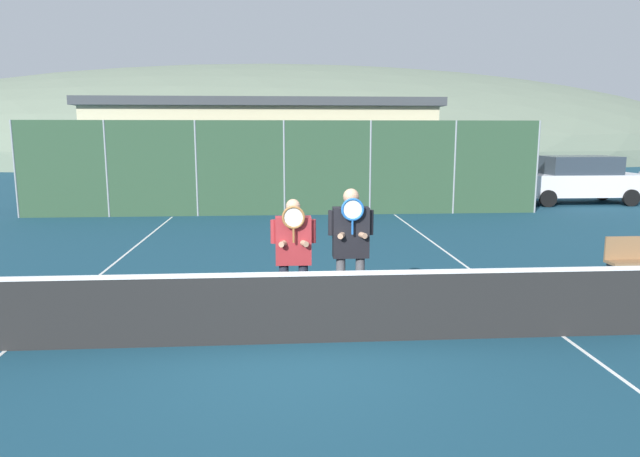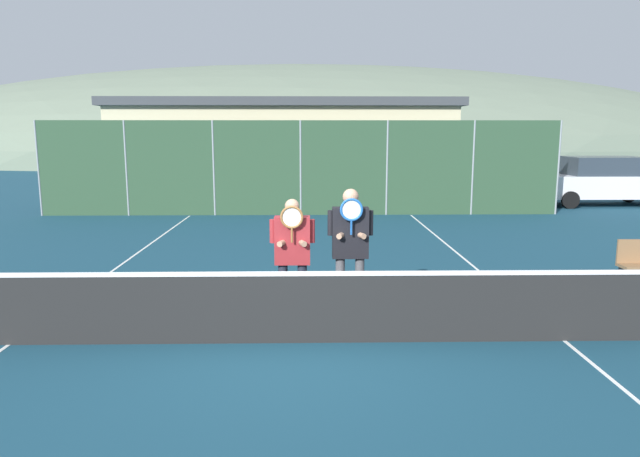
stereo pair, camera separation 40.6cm
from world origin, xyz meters
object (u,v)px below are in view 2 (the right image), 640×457
at_px(car_left_of_center, 302,180).
at_px(car_right_of_center, 602,180).
at_px(car_far_left, 158,181).
at_px(player_leftmost, 292,250).
at_px(car_center, 453,181).
at_px(player_center_left, 350,242).

bearing_deg(car_left_of_center, car_right_of_center, -2.14).
bearing_deg(car_far_left, player_leftmost, -68.04).
bearing_deg(car_left_of_center, car_center, -3.74).
height_order(car_left_of_center, car_center, car_left_of_center).
distance_m(car_far_left, car_center, 10.62).
bearing_deg(car_left_of_center, player_center_left, -86.29).
xyz_separation_m(player_leftmost, car_far_left, (-5.23, 12.97, -0.16)).
relative_size(player_center_left, car_left_of_center, 0.39).
bearing_deg(player_leftmost, player_center_left, 7.34).
bearing_deg(car_far_left, player_center_left, -64.88).
relative_size(player_center_left, car_far_left, 0.45).
relative_size(player_leftmost, car_left_of_center, 0.36).
bearing_deg(car_far_left, car_center, -1.99).
height_order(player_center_left, car_center, player_center_left).
distance_m(player_center_left, car_right_of_center, 15.94).
height_order(player_leftmost, car_center, player_leftmost).
height_order(car_center, car_right_of_center, car_right_of_center).
bearing_deg(player_center_left, car_right_of_center, 51.35).
xyz_separation_m(car_far_left, car_center, (10.61, -0.37, 0.01)).
xyz_separation_m(player_leftmost, car_center, (5.38, 12.60, -0.16)).
distance_m(car_far_left, car_left_of_center, 5.20).
xyz_separation_m(player_leftmost, car_left_of_center, (-0.03, 12.95, -0.13)).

